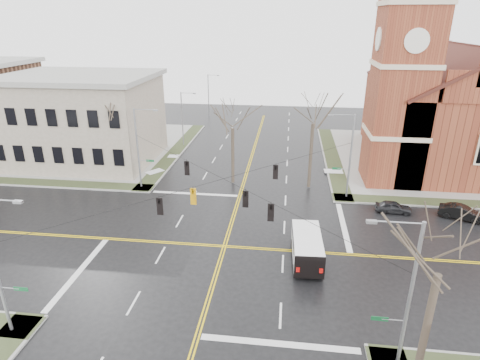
# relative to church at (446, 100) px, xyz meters

# --- Properties ---
(ground) EXTENTS (120.00, 120.00, 0.00)m
(ground) POSITION_rel_church_xyz_m (-24.76, -24.78, -8.43)
(ground) COLOR black
(ground) RESTS_ON ground
(sidewalks) EXTENTS (80.00, 80.00, 0.17)m
(sidewalks) POSITION_rel_church_xyz_m (-24.76, -24.78, -8.36)
(sidewalks) COLOR gray
(sidewalks) RESTS_ON ground
(road_markings) EXTENTS (100.00, 100.00, 0.01)m
(road_markings) POSITION_rel_church_xyz_m (-24.76, -24.78, -8.43)
(road_markings) COLOR gold
(road_markings) RESTS_ON ground
(church) EXTENTS (24.28, 27.48, 27.50)m
(church) POSITION_rel_church_xyz_m (0.00, 0.00, 0.00)
(church) COLOR maroon
(church) RESTS_ON ground
(civic_building_a) EXTENTS (18.00, 14.00, 11.00)m
(civic_building_a) POSITION_rel_church_xyz_m (-46.76, -4.78, -2.93)
(civic_building_a) COLOR gray
(civic_building_a) RESTS_ON ground
(signal_pole_ne) EXTENTS (2.75, 0.22, 9.00)m
(signal_pole_ne) POSITION_rel_church_xyz_m (-13.44, -13.28, -3.48)
(signal_pole_ne) COLOR gray
(signal_pole_ne) RESTS_ON ground
(signal_pole_nw) EXTENTS (2.75, 0.22, 9.00)m
(signal_pole_nw) POSITION_rel_church_xyz_m (-36.09, -13.28, -3.48)
(signal_pole_nw) COLOR gray
(signal_pole_nw) RESTS_ON ground
(signal_pole_se) EXTENTS (2.75, 0.22, 9.00)m
(signal_pole_se) POSITION_rel_church_xyz_m (-13.44, -36.28, -3.48)
(signal_pole_se) COLOR gray
(signal_pole_se) RESTS_ON ground
(span_wires) EXTENTS (23.02, 23.02, 0.03)m
(span_wires) POSITION_rel_church_xyz_m (-24.76, -24.78, -2.23)
(span_wires) COLOR black
(span_wires) RESTS_ON ground
(traffic_signals) EXTENTS (8.21, 8.26, 1.30)m
(traffic_signals) POSITION_rel_church_xyz_m (-24.76, -25.45, -2.98)
(traffic_signals) COLOR black
(traffic_signals) RESTS_ON ground
(streetlight_north_a) EXTENTS (2.30, 0.20, 8.00)m
(streetlight_north_a) POSITION_rel_church_xyz_m (-35.42, 3.22, -3.97)
(streetlight_north_a) COLOR gray
(streetlight_north_a) RESTS_ON ground
(streetlight_north_b) EXTENTS (2.30, 0.20, 8.00)m
(streetlight_north_b) POSITION_rel_church_xyz_m (-35.42, 23.22, -3.97)
(streetlight_north_b) COLOR gray
(streetlight_north_b) RESTS_ON ground
(cargo_van) EXTENTS (2.46, 5.86, 2.19)m
(cargo_van) POSITION_rel_church_xyz_m (-17.94, -25.88, -7.14)
(cargo_van) COLOR white
(cargo_van) RESTS_ON ground
(parked_car_a) EXTENTS (3.59, 1.67, 1.19)m
(parked_car_a) POSITION_rel_church_xyz_m (-9.06, -16.35, -7.84)
(parked_car_a) COLOR black
(parked_car_a) RESTS_ON ground
(parked_car_b) EXTENTS (4.32, 2.85, 1.34)m
(parked_car_b) POSITION_rel_church_xyz_m (-2.86, -16.96, -7.76)
(parked_car_b) COLOR black
(parked_car_b) RESTS_ON ground
(tree_nw_far) EXTENTS (4.00, 4.00, 11.28)m
(tree_nw_far) POSITION_rel_church_xyz_m (-38.81, -10.82, -0.27)
(tree_nw_far) COLOR #322A20
(tree_nw_far) RESTS_ON ground
(tree_nw_near) EXTENTS (4.00, 4.00, 9.72)m
(tree_nw_near) POSITION_rel_church_xyz_m (-26.00, -10.76, -1.37)
(tree_nw_near) COLOR #322A20
(tree_nw_near) RESTS_ON ground
(tree_ne) EXTENTS (4.00, 4.00, 11.00)m
(tree_ne) POSITION_rel_church_xyz_m (-17.21, -11.01, -0.46)
(tree_ne) COLOR #322A20
(tree_ne) RESTS_ON ground
(tree_se) EXTENTS (4.00, 4.00, 11.30)m
(tree_se) POSITION_rel_church_xyz_m (-13.07, -38.39, -0.25)
(tree_se) COLOR #322A20
(tree_se) RESTS_ON ground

